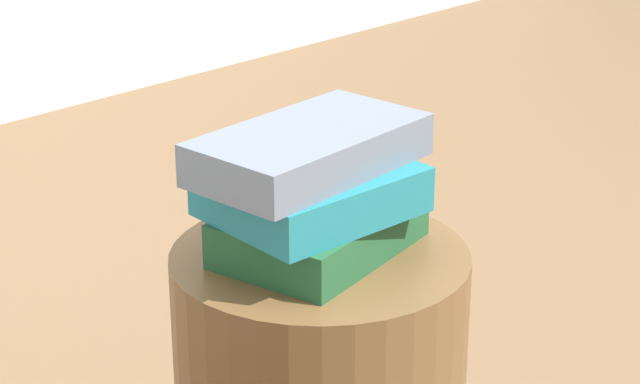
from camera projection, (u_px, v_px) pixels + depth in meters
The scene contains 3 objects.
book_forest at pixel (320, 230), 1.41m from camera, with size 0.24×0.17×0.06m, color #1E512D.
book_teal at pixel (311, 191), 1.38m from camera, with size 0.22×0.18×0.05m, color #1E727F.
book_slate at pixel (309, 149), 1.36m from camera, with size 0.28×0.15×0.05m, color slate.
Camera 1 is at (-0.92, -0.90, 1.06)m, focal length 65.89 mm.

